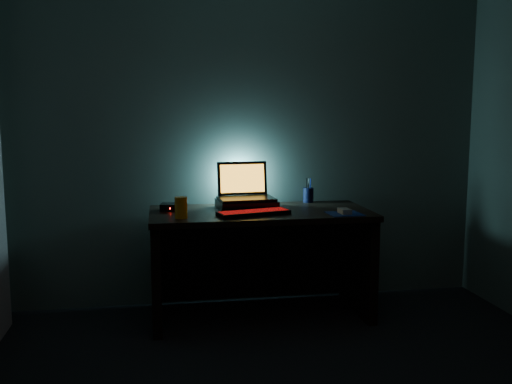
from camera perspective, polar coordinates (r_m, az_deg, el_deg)
room at (r=2.27m, az=7.64°, el=3.68°), size 3.50×4.00×2.50m
desk at (r=4.00m, az=0.31°, el=-5.38°), size 1.50×0.70×0.75m
riser at (r=3.98m, az=-0.97°, el=-1.23°), size 0.42×0.33×0.06m
laptop at (r=4.02m, az=-1.13°, el=0.15°), size 0.40×0.31×0.26m
keyboard at (r=3.73m, az=-0.24°, el=-2.10°), size 0.50×0.26×0.03m
mousepad at (r=3.81m, az=8.85°, el=-2.17°), size 0.23×0.21×0.00m
mouse at (r=3.81m, az=8.85°, el=-1.90°), size 0.07×0.11×0.03m
pen_cup at (r=4.27m, az=5.26°, el=-0.30°), size 0.09×0.09×0.11m
juice_glass at (r=3.64m, az=-7.51°, el=-1.55°), size 0.10×0.10×0.14m
router at (r=3.94m, az=-8.45°, el=-1.50°), size 0.16×0.14×0.05m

